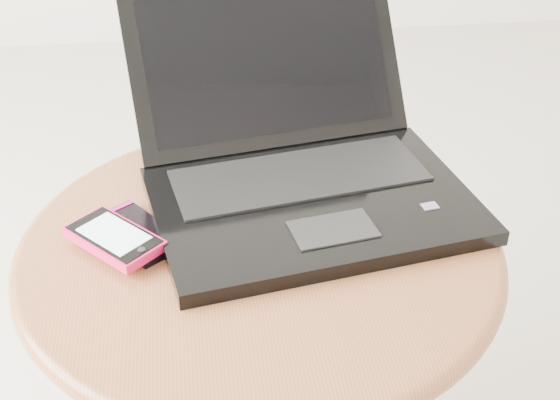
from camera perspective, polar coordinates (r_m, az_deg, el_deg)
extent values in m
cylinder|color=#4F2E14|center=(1.10, -1.34, -12.86)|extent=(0.09, 0.09, 0.42)
cylinder|color=brown|center=(0.95, -1.51, -3.56)|extent=(0.57, 0.57, 0.03)
torus|color=brown|center=(0.95, -1.51, -3.56)|extent=(0.60, 0.60, 0.03)
cube|color=black|center=(0.99, 2.45, -0.35)|extent=(0.44, 0.34, 0.02)
cube|color=black|center=(1.03, 1.45, 1.84)|extent=(0.35, 0.18, 0.00)
cube|color=black|center=(0.93, 3.94, -2.15)|extent=(0.11, 0.08, 0.00)
cube|color=red|center=(0.98, 11.01, -0.44)|extent=(0.02, 0.02, 0.00)
cube|color=black|center=(1.11, -0.96, 10.20)|extent=(0.41, 0.20, 0.21)
cube|color=black|center=(1.10, -0.90, 10.25)|extent=(0.36, 0.17, 0.17)
cube|color=black|center=(0.96, -10.49, -2.41)|extent=(0.12, 0.13, 0.01)
cube|color=#B7157D|center=(1.00, -12.30, -0.79)|extent=(0.05, 0.04, 0.00)
cube|color=#E31451|center=(0.94, -12.13, -2.81)|extent=(0.13, 0.13, 0.01)
cube|color=black|center=(0.93, -12.17, -2.48)|extent=(0.12, 0.12, 0.00)
cube|color=silver|center=(0.93, -12.18, -2.43)|extent=(0.09, 0.09, 0.00)
cylinder|color=black|center=(0.90, -10.19, -3.62)|extent=(0.01, 0.01, 0.00)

